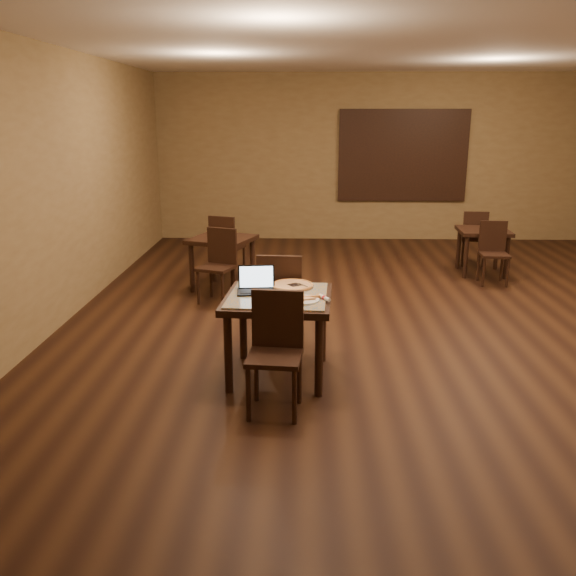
{
  "coord_description": "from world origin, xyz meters",
  "views": [
    {
      "loc": [
        -1.3,
        -6.4,
        2.28
      ],
      "look_at": [
        -1.43,
        -1.4,
        0.85
      ],
      "focal_mm": 38.0,
      "sensor_mm": 36.0,
      "label": 1
    }
  ],
  "objects_px": {
    "chair_main_far": "(280,296)",
    "other_table_b_chair_near": "(219,261)",
    "tiled_table": "(278,306)",
    "pizza_pan": "(292,287)",
    "chair_main_near": "(276,344)",
    "other_table_b_chair_far": "(225,243)",
    "other_table_a": "(483,237)",
    "other_table_b": "(222,246)",
    "other_table_a_chair_near": "(493,249)",
    "other_table_a_chair_far": "(473,235)",
    "laptop": "(256,285)"
  },
  "relations": [
    {
      "from": "tiled_table",
      "to": "other_table_a",
      "type": "height_order",
      "value": "tiled_table"
    },
    {
      "from": "tiled_table",
      "to": "pizza_pan",
      "type": "height_order",
      "value": "pizza_pan"
    },
    {
      "from": "tiled_table",
      "to": "chair_main_far",
      "type": "xyz_separation_m",
      "value": [
        -0.0,
        0.61,
        -0.1
      ]
    },
    {
      "from": "chair_main_far",
      "to": "other_table_b_chair_near",
      "type": "height_order",
      "value": "chair_main_far"
    },
    {
      "from": "laptop",
      "to": "other_table_b_chair_near",
      "type": "relative_size",
      "value": 0.38
    },
    {
      "from": "other_table_a_chair_near",
      "to": "other_table_b_chair_near",
      "type": "bearing_deg",
      "value": -162.53
    },
    {
      "from": "chair_main_far",
      "to": "other_table_b_chair_near",
      "type": "distance_m",
      "value": 1.88
    },
    {
      "from": "other_table_a_chair_near",
      "to": "other_table_b_chair_near",
      "type": "height_order",
      "value": "other_table_b_chair_near"
    },
    {
      "from": "other_table_a_chair_far",
      "to": "other_table_b_chair_far",
      "type": "relative_size",
      "value": 0.94
    },
    {
      "from": "tiled_table",
      "to": "other_table_a_chair_far",
      "type": "distance_m",
      "value": 5.11
    },
    {
      "from": "pizza_pan",
      "to": "other_table_b",
      "type": "relative_size",
      "value": 0.4
    },
    {
      "from": "chair_main_near",
      "to": "chair_main_far",
      "type": "relative_size",
      "value": 0.96
    },
    {
      "from": "laptop",
      "to": "other_table_a",
      "type": "xyz_separation_m",
      "value": [
        3.04,
        3.64,
        -0.27
      ]
    },
    {
      "from": "laptop",
      "to": "chair_main_far",
      "type": "bearing_deg",
      "value": 63.25
    },
    {
      "from": "chair_main_far",
      "to": "other_table_b_chair_far",
      "type": "distance_m",
      "value": 2.89
    },
    {
      "from": "other_table_b",
      "to": "other_table_b_chair_near",
      "type": "distance_m",
      "value": 0.54
    },
    {
      "from": "other_table_a_chair_far",
      "to": "laptop",
      "type": "bearing_deg",
      "value": 56.78
    },
    {
      "from": "other_table_b_chair_far",
      "to": "other_table_a",
      "type": "bearing_deg",
      "value": -154.58
    },
    {
      "from": "tiled_table",
      "to": "chair_main_near",
      "type": "distance_m",
      "value": 0.63
    },
    {
      "from": "chair_main_far",
      "to": "other_table_a_chair_far",
      "type": "bearing_deg",
      "value": -124.86
    },
    {
      "from": "pizza_pan",
      "to": "other_table_a",
      "type": "height_order",
      "value": "pizza_pan"
    },
    {
      "from": "laptop",
      "to": "other_table_a_chair_near",
      "type": "height_order",
      "value": "laptop"
    },
    {
      "from": "laptop",
      "to": "other_table_a",
      "type": "height_order",
      "value": "laptop"
    },
    {
      "from": "tiled_table",
      "to": "other_table_a",
      "type": "relative_size",
      "value": 1.31
    },
    {
      "from": "laptop",
      "to": "other_table_a_chair_far",
      "type": "bearing_deg",
      "value": 47.84
    },
    {
      "from": "pizza_pan",
      "to": "other_table_a_chair_far",
      "type": "height_order",
      "value": "other_table_a_chair_far"
    },
    {
      "from": "chair_main_near",
      "to": "other_table_b_chair_near",
      "type": "height_order",
      "value": "chair_main_near"
    },
    {
      "from": "other_table_a_chair_far",
      "to": "other_table_b_chair_near",
      "type": "bearing_deg",
      "value": 30.98
    },
    {
      "from": "chair_main_far",
      "to": "pizza_pan",
      "type": "distance_m",
      "value": 0.44
    },
    {
      "from": "chair_main_near",
      "to": "other_table_b_chair_near",
      "type": "bearing_deg",
      "value": 111.7
    },
    {
      "from": "tiled_table",
      "to": "other_table_b_chair_near",
      "type": "bearing_deg",
      "value": 113.87
    },
    {
      "from": "other_table_b_chair_near",
      "to": "chair_main_far",
      "type": "bearing_deg",
      "value": -43.91
    },
    {
      "from": "other_table_a_chair_near",
      "to": "other_table_b",
      "type": "bearing_deg",
      "value": -170.63
    },
    {
      "from": "laptop",
      "to": "other_table_a_chair_near",
      "type": "distance_m",
      "value": 4.39
    },
    {
      "from": "other_table_a",
      "to": "other_table_b_chair_far",
      "type": "bearing_deg",
      "value": -171.22
    },
    {
      "from": "other_table_a",
      "to": "other_table_a_chair_far",
      "type": "xyz_separation_m",
      "value": [
        -0.0,
        0.5,
        -0.07
      ]
    },
    {
      "from": "pizza_pan",
      "to": "other_table_b_chair_near",
      "type": "height_order",
      "value": "other_table_b_chair_near"
    },
    {
      "from": "tiled_table",
      "to": "other_table_a",
      "type": "distance_m",
      "value": 4.7
    },
    {
      "from": "pizza_pan",
      "to": "other_table_b_chair_near",
      "type": "xyz_separation_m",
      "value": [
        -0.96,
        2.05,
        -0.25
      ]
    },
    {
      "from": "laptop",
      "to": "other_table_b_chair_far",
      "type": "height_order",
      "value": "laptop"
    },
    {
      "from": "chair_main_near",
      "to": "other_table_b_chair_far",
      "type": "relative_size",
      "value": 1.04
    },
    {
      "from": "tiled_table",
      "to": "other_table_b_chair_far",
      "type": "bearing_deg",
      "value": 108.64
    },
    {
      "from": "chair_main_near",
      "to": "other_table_b_chair_far",
      "type": "height_order",
      "value": "chair_main_near"
    },
    {
      "from": "other_table_a_chair_far",
      "to": "tiled_table",
      "type": "bearing_deg",
      "value": 59.27
    },
    {
      "from": "pizza_pan",
      "to": "other_table_a_chair_near",
      "type": "height_order",
      "value": "other_table_a_chair_near"
    },
    {
      "from": "other_table_b",
      "to": "tiled_table",
      "type": "bearing_deg",
      "value": -53.28
    },
    {
      "from": "tiled_table",
      "to": "pizza_pan",
      "type": "relative_size",
      "value": 2.53
    },
    {
      "from": "chair_main_near",
      "to": "other_table_a",
      "type": "bearing_deg",
      "value": 62.42
    },
    {
      "from": "chair_main_near",
      "to": "other_table_a_chair_far",
      "type": "bearing_deg",
      "value": 65.25
    },
    {
      "from": "chair_main_far",
      "to": "pizza_pan",
      "type": "xyz_separation_m",
      "value": [
        0.12,
        -0.37,
        0.21
      ]
    }
  ]
}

